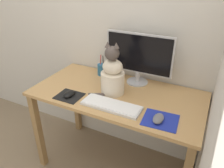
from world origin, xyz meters
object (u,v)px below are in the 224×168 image
(cat, at_px, (112,75))
(computer_mouse_left, at_px, (69,94))
(keyboard, at_px, (111,105))
(monitor, at_px, (139,57))
(computer_mouse_right, at_px, (158,118))
(pen_cup, at_px, (102,69))

(cat, bearing_deg, computer_mouse_left, -150.64)
(keyboard, distance_m, computer_mouse_left, 0.33)
(monitor, distance_m, computer_mouse_right, 0.55)
(computer_mouse_left, relative_size, pen_cup, 0.61)
(keyboard, distance_m, computer_mouse_right, 0.32)
(monitor, relative_size, cat, 1.35)
(keyboard, relative_size, cat, 1.04)
(keyboard, distance_m, pen_cup, 0.51)
(monitor, relative_size, pen_cup, 2.95)
(computer_mouse_left, bearing_deg, pen_cup, 85.13)
(keyboard, relative_size, computer_mouse_left, 3.73)
(monitor, relative_size, computer_mouse_right, 4.94)
(computer_mouse_left, distance_m, cat, 0.34)
(cat, bearing_deg, keyboard, -72.53)
(computer_mouse_right, distance_m, cat, 0.46)
(keyboard, xyz_separation_m, computer_mouse_left, (-0.33, -0.01, 0.01))
(cat, bearing_deg, pen_cup, 125.75)
(monitor, height_order, pen_cup, monitor)
(computer_mouse_left, relative_size, computer_mouse_right, 1.02)
(computer_mouse_left, height_order, computer_mouse_right, computer_mouse_right)
(computer_mouse_right, bearing_deg, pen_cup, 145.73)
(computer_mouse_left, bearing_deg, computer_mouse_right, 0.00)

